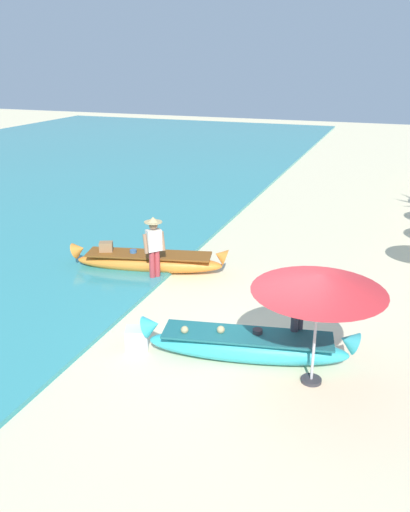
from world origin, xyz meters
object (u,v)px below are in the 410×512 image
Objects in this scene: person_tourist_customer at (298,309)px; patio_umbrella_large at (319,283)px; person_vendor_hatted at (154,244)px; cooler_box at (137,338)px; boat_cyan_foreground at (247,346)px; boat_orange_midground at (148,261)px.

patio_umbrella_large is at bearing -60.89° from person_tourist_customer.
patio_umbrella_large reaches higher than person_vendor_hatted.
person_vendor_hatted is 0.75× the size of patio_umbrella_large.
patio_umbrella_large is 3.76m from cooler_box.
person_vendor_hatted is 3.42m from cooler_box.
boat_cyan_foreground is 2.41× the size of person_vendor_hatted.
boat_cyan_foreground is at bearing -42.48° from boat_orange_midground.
person_tourist_customer is at bearing 31.83° from boat_cyan_foreground.
person_vendor_hatted is 0.99× the size of person_tourist_customer.
boat_orange_midground is (-3.63, 3.32, -0.01)m from boat_cyan_foreground.
person_tourist_customer reaches higher than boat_orange_midground.
patio_umbrella_large reaches higher than boat_orange_midground.
person_vendor_hatted is (-3.22, 2.84, 0.67)m from boat_cyan_foreground.
person_tourist_customer reaches higher than boat_cyan_foreground.
boat_orange_midground reaches higher than cooler_box.
boat_cyan_foreground is 2.04m from patio_umbrella_large.
person_vendor_hatted is (0.41, -0.48, 0.68)m from boat_orange_midground.
patio_umbrella_large reaches higher than cooler_box.
patio_umbrella_large reaches higher than boat_cyan_foreground.
boat_cyan_foreground is 2.38× the size of person_tourist_customer.
person_tourist_customer is at bearing 119.11° from patio_umbrella_large.
cooler_box is at bearing -179.86° from patio_umbrella_large.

